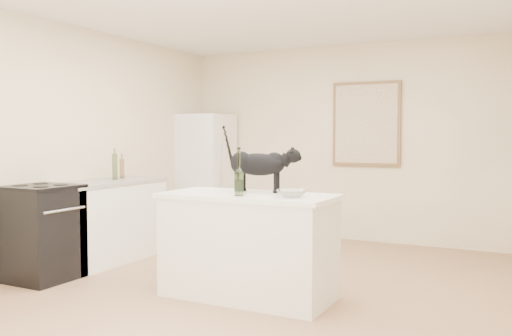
{
  "coord_description": "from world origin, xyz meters",
  "views": [
    {
      "loc": [
        2.29,
        -4.32,
        1.4
      ],
      "look_at": [
        0.15,
        -0.15,
        1.12
      ],
      "focal_mm": 38.41,
      "sensor_mm": 36.0,
      "label": 1
    }
  ],
  "objects_px": {
    "black_cat": "(258,167)",
    "wine_bottle": "(239,175)",
    "stove": "(42,234)",
    "fridge": "(205,174)",
    "glass_bowl": "(292,194)"
  },
  "relations": [
    {
      "from": "black_cat",
      "to": "wine_bottle",
      "type": "bearing_deg",
      "value": -103.01
    },
    {
      "from": "stove",
      "to": "fridge",
      "type": "bearing_deg",
      "value": 90.0
    },
    {
      "from": "stove",
      "to": "fridge",
      "type": "relative_size",
      "value": 0.53
    },
    {
      "from": "fridge",
      "to": "black_cat",
      "type": "bearing_deg",
      "value": -49.12
    },
    {
      "from": "stove",
      "to": "fridge",
      "type": "distance_m",
      "value": 2.98
    },
    {
      "from": "wine_bottle",
      "to": "stove",
      "type": "bearing_deg",
      "value": -173.75
    },
    {
      "from": "fridge",
      "to": "wine_bottle",
      "type": "distance_m",
      "value": 3.42
    },
    {
      "from": "glass_bowl",
      "to": "fridge",
      "type": "bearing_deg",
      "value": 133.41
    },
    {
      "from": "black_cat",
      "to": "wine_bottle",
      "type": "xyz_separation_m",
      "value": [
        -0.01,
        -0.34,
        -0.04
      ]
    },
    {
      "from": "fridge",
      "to": "glass_bowl",
      "type": "xyz_separation_m",
      "value": [
        2.49,
        -2.63,
        0.08
      ]
    },
    {
      "from": "glass_bowl",
      "to": "wine_bottle",
      "type": "bearing_deg",
      "value": -168.29
    },
    {
      "from": "stove",
      "to": "glass_bowl",
      "type": "distance_m",
      "value": 2.56
    },
    {
      "from": "black_cat",
      "to": "glass_bowl",
      "type": "relative_size",
      "value": 2.47
    },
    {
      "from": "stove",
      "to": "wine_bottle",
      "type": "xyz_separation_m",
      "value": [
        2.06,
        0.23,
        0.63
      ]
    },
    {
      "from": "fridge",
      "to": "black_cat",
      "type": "xyz_separation_m",
      "value": [
        2.06,
        -2.38,
        0.27
      ]
    }
  ]
}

